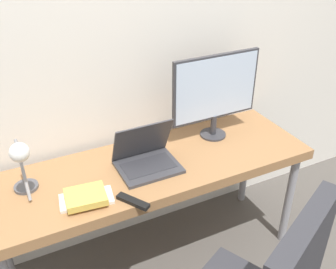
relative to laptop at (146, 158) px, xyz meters
name	(u,v)px	position (x,y,z in m)	size (l,w,h in m)	color
wall_back	(123,44)	(0.04, 0.36, 0.52)	(8.00, 0.05, 2.60)	silver
desk	(153,173)	(0.04, 0.01, -0.12)	(1.80, 0.58, 0.73)	#996B42
laptop	(146,158)	(0.00, 0.00, 0.00)	(0.32, 0.26, 0.25)	#38383D
monitor	(216,91)	(0.50, 0.12, 0.25)	(0.55, 0.16, 0.51)	#333338
desk_lamp	(21,162)	(-0.62, 0.00, 0.16)	(0.12, 0.23, 0.33)	#4C4C51
book_stack	(86,198)	(-0.38, -0.14, -0.03)	(0.27, 0.19, 0.05)	silver
tv_remote	(133,201)	(-0.18, -0.25, -0.04)	(0.13, 0.17, 0.02)	black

